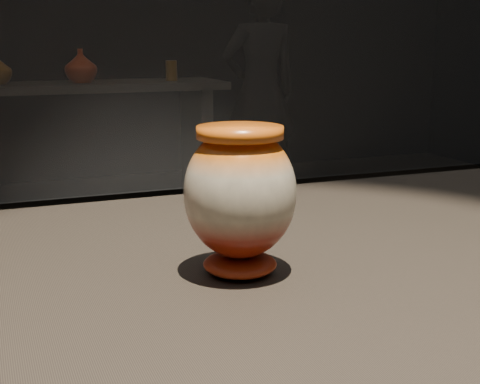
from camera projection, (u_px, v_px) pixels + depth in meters
The scene contains 5 objects.
main_vase at pixel (240, 195), 0.80m from camera, with size 0.17×0.17×0.18m.
back_shelf at pixel (73, 123), 4.38m from camera, with size 2.00×0.60×0.90m.
back_vase_mid at pixel (81, 66), 4.29m from camera, with size 0.21×0.21×0.22m, color maroon.
back_vase_right at pixel (171, 71), 4.53m from camera, with size 0.08×0.08×0.14m, color brown.
visitor at pixel (260, 91), 4.85m from camera, with size 0.59×0.39×1.61m, color black.
Camera 1 is at (-0.41, -0.76, 1.18)m, focal length 50.00 mm.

